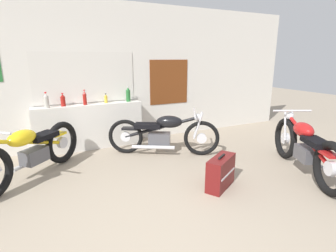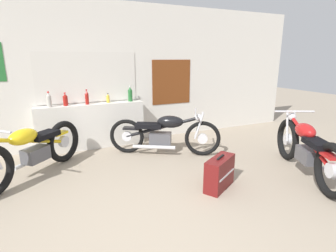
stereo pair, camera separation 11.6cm
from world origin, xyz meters
name	(u,v)px [view 2 (the right image)]	position (x,y,z in m)	size (l,w,h in m)	color
ground_plane	(145,251)	(0.00, 0.00, 0.00)	(24.00, 24.00, 0.00)	gray
wall_back	(85,76)	(0.00, 3.37, 1.40)	(10.00, 0.07, 2.80)	silver
sill_counter	(92,126)	(0.04, 3.19, 0.44)	(2.03, 0.28, 0.88)	silver
bottle_leftmost	(49,100)	(-0.69, 3.16, 1.00)	(0.08, 0.08, 0.28)	#B7B2A8
bottle_left_center	(65,100)	(-0.41, 3.20, 0.98)	(0.08, 0.08, 0.24)	maroon
bottle_center	(87,98)	(-0.02, 3.18, 1.00)	(0.07, 0.07, 0.28)	maroon
bottle_right_center	(108,98)	(0.38, 3.21, 0.96)	(0.06, 0.06, 0.19)	gold
bottle_rightmost	(130,94)	(0.83, 3.20, 1.02)	(0.09, 0.09, 0.32)	#23662D
motorcycle_yellow	(31,150)	(-0.99, 2.17, 0.42)	(1.49, 1.54, 0.89)	black
motorcycle_red	(307,148)	(2.77, 0.57, 0.42)	(0.99, 1.87, 0.90)	black
motorcycle_black	(164,133)	(1.17, 2.25, 0.41)	(1.80, 1.11, 0.83)	black
hard_case_darkred	(220,173)	(1.34, 0.75, 0.22)	(0.59, 0.47, 0.46)	maroon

